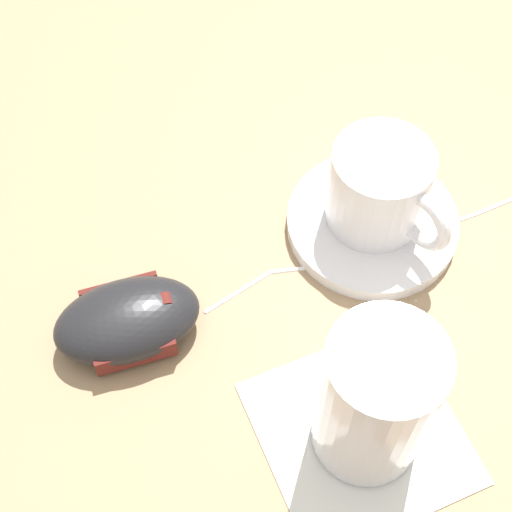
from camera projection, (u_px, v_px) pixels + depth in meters
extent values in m
plane|color=#9E7F5B|center=(339.00, 302.00, 0.56)|extent=(3.00, 3.00, 0.00)
cylinder|color=white|center=(372.00, 223.00, 0.59)|extent=(0.13, 0.13, 0.01)
cylinder|color=white|center=(379.00, 187.00, 0.56)|extent=(0.07, 0.07, 0.07)
torus|color=white|center=(422.00, 220.00, 0.54)|extent=(0.03, 0.05, 0.05)
ellipsoid|color=black|center=(127.00, 320.00, 0.53)|extent=(0.10, 0.07, 0.04)
cylinder|color=#591E19|center=(165.00, 302.00, 0.53)|extent=(0.01, 0.01, 0.01)
cube|color=#591E19|center=(119.00, 289.00, 0.55)|extent=(0.06, 0.01, 0.02)
cube|color=#591E19|center=(137.00, 360.00, 0.52)|extent=(0.06, 0.01, 0.02)
cylinder|color=white|center=(239.00, 291.00, 0.56)|extent=(0.06, 0.02, 0.00)
cylinder|color=white|center=(309.00, 267.00, 0.57)|extent=(0.06, 0.01, 0.00)
cylinder|color=white|center=(380.00, 249.00, 0.58)|extent=(0.06, 0.01, 0.00)
cylinder|color=white|center=(446.00, 224.00, 0.59)|extent=(0.06, 0.01, 0.00)
cylinder|color=white|center=(509.00, 200.00, 0.61)|extent=(0.06, 0.01, 0.00)
sphere|color=white|center=(206.00, 311.00, 0.55)|extent=(0.00, 0.00, 0.00)
sphere|color=white|center=(270.00, 271.00, 0.57)|extent=(0.00, 0.00, 0.00)
sphere|color=white|center=(346.00, 262.00, 0.58)|extent=(0.00, 0.00, 0.00)
sphere|color=white|center=(413.00, 235.00, 0.59)|extent=(0.00, 0.00, 0.00)
sphere|color=white|center=(479.00, 212.00, 0.60)|extent=(0.00, 0.00, 0.00)
cube|color=silver|center=(360.00, 433.00, 0.51)|extent=(0.13, 0.13, 0.00)
cylinder|color=silver|center=(376.00, 400.00, 0.46)|extent=(0.07, 0.07, 0.12)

